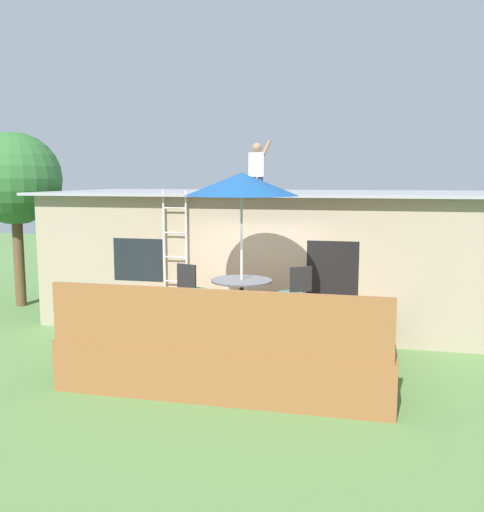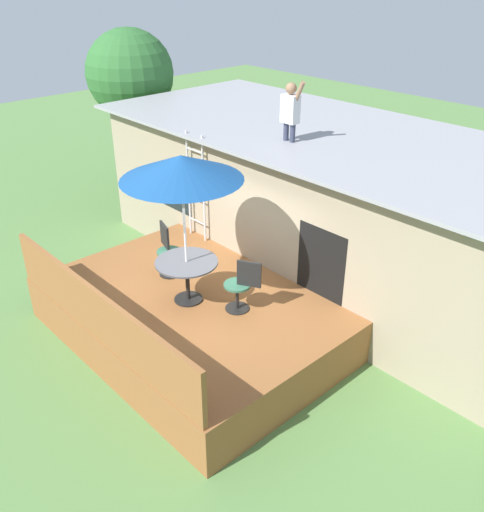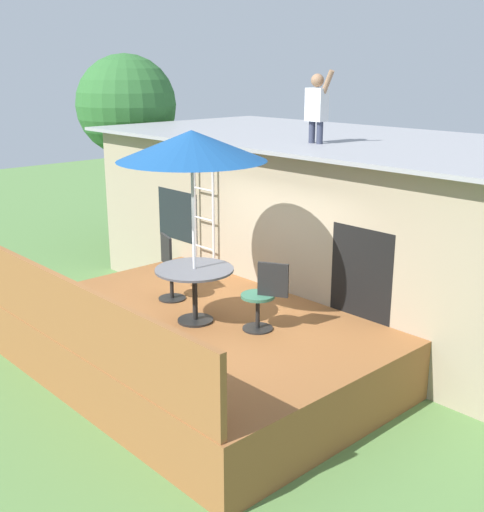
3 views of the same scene
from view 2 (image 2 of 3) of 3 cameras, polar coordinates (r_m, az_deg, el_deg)
ground_plane at (r=10.02m, az=-4.73°, el=-7.99°), size 40.00×40.00×0.00m
house at (r=11.54m, az=9.11°, el=5.30°), size 10.50×4.50×2.94m
deck at (r=9.79m, az=-4.82°, el=-6.10°), size 5.09×3.71×0.80m
deck_railing at (r=8.54m, az=-14.61°, el=-5.89°), size 4.99×0.08×0.90m
patio_table at (r=9.18m, az=-5.68°, el=-1.42°), size 1.04×1.04×0.74m
patio_umbrella at (r=8.45m, az=-6.25°, el=9.00°), size 1.90×1.90×2.54m
step_ladder at (r=11.14m, az=-4.74°, el=7.08°), size 0.52×0.04×2.20m
person_figure at (r=10.29m, az=5.03°, el=14.91°), size 0.47×0.20×1.11m
patio_chair_left at (r=10.11m, az=-7.64°, el=0.58°), size 0.61×0.44×0.92m
patio_chair_right at (r=8.95m, az=-0.06°, el=-3.08°), size 0.58×0.44×0.92m
backyard_tree at (r=15.58m, az=-11.43°, el=17.79°), size 2.30×2.30×4.39m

